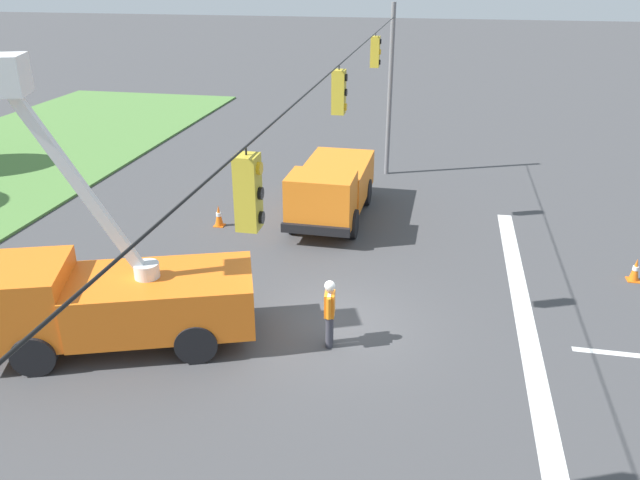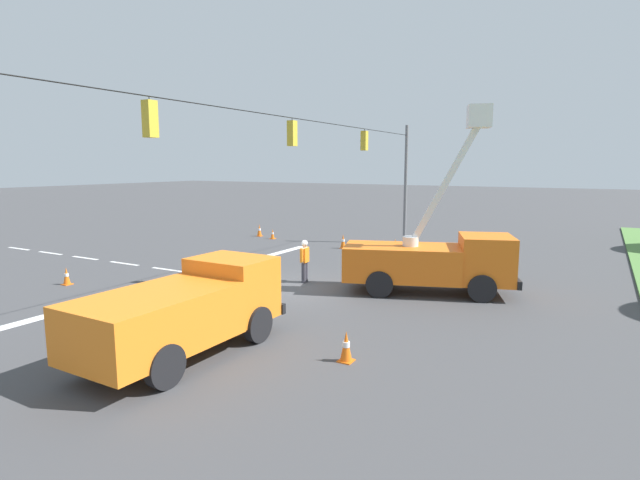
# 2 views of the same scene
# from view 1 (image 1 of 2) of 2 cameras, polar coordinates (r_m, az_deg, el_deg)

# --- Properties ---
(ground_plane) EXTENTS (200.00, 200.00, 0.00)m
(ground_plane) POSITION_cam_1_polar(r_m,az_deg,el_deg) (16.40, 1.54, -7.70)
(ground_plane) COLOR #424244
(lane_markings) EXTENTS (17.60, 15.25, 0.01)m
(lane_markings) POSITION_cam_1_polar(r_m,az_deg,el_deg) (16.73, 23.68, -9.27)
(lane_markings) COLOR silver
(lane_markings) RESTS_ON ground
(signal_gantry) EXTENTS (26.20, 0.33, 7.20)m
(signal_gantry) POSITION_cam_1_polar(r_m,az_deg,el_deg) (14.56, 1.73, 7.28)
(signal_gantry) COLOR slate
(signal_gantry) RESTS_ON ground
(utility_truck_bucket_lift) EXTENTS (4.24, 6.74, 6.94)m
(utility_truck_bucket_lift) POSITION_cam_1_polar(r_m,az_deg,el_deg) (15.76, -18.46, -4.76)
(utility_truck_bucket_lift) COLOR orange
(utility_truck_bucket_lift) RESTS_ON ground
(utility_truck_support_near) EXTENTS (5.85, 2.46, 2.23)m
(utility_truck_support_near) POSITION_cam_1_polar(r_m,az_deg,el_deg) (22.63, 1.06, 4.83)
(utility_truck_support_near) COLOR orange
(utility_truck_support_near) RESTS_ON ground
(road_worker) EXTENTS (0.65, 0.28, 1.77)m
(road_worker) POSITION_cam_1_polar(r_m,az_deg,el_deg) (15.07, 0.89, -6.37)
(road_worker) COLOR #383842
(road_worker) RESTS_ON ground
(traffic_cone_foreground_left) EXTENTS (0.36, 0.36, 0.71)m
(traffic_cone_foreground_left) POSITION_cam_1_polar(r_m,az_deg,el_deg) (20.59, 26.87, -2.45)
(traffic_cone_foreground_left) COLOR orange
(traffic_cone_foreground_left) RESTS_ON ground
(traffic_cone_mid_left) EXTENTS (0.36, 0.36, 0.78)m
(traffic_cone_mid_left) POSITION_cam_1_polar(r_m,az_deg,el_deg) (22.49, -9.24, 2.20)
(traffic_cone_mid_left) COLOR orange
(traffic_cone_mid_left) RESTS_ON ground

